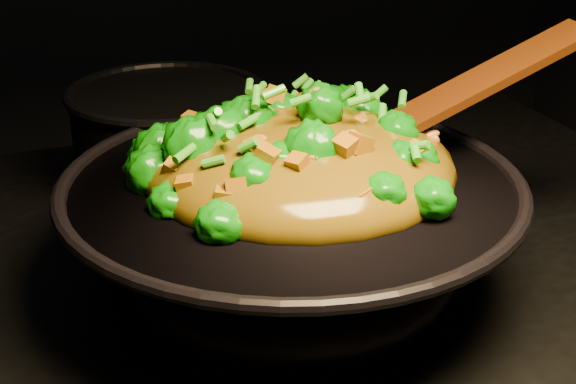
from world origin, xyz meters
name	(u,v)px	position (x,y,z in m)	size (l,w,h in m)	color
wok	(291,238)	(0.01, -0.05, 0.96)	(0.44, 0.44, 0.12)	black
stir_fry	(299,121)	(0.03, -0.03, 1.08)	(0.31, 0.31, 0.11)	#107B08
spatula	(442,102)	(0.19, -0.03, 1.08)	(0.35, 0.05, 0.01)	#3D1B05
back_pot	(169,138)	(-0.04, 0.25, 0.97)	(0.24, 0.24, 0.14)	black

